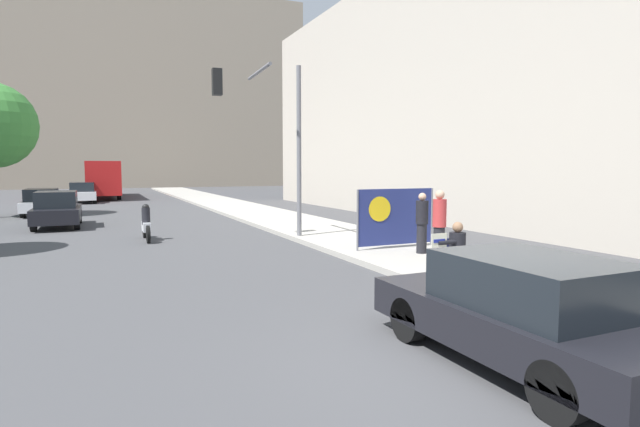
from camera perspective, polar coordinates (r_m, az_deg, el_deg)
ground_plane at (r=6.87m, az=17.14°, el=-16.30°), size 160.00×160.00×0.00m
sidewalk_curb at (r=21.46m, az=-2.14°, el=-1.32°), size 3.74×90.00×0.16m
building_backdrop_far at (r=76.13m, az=-22.72°, el=12.89°), size 52.00×12.00×26.57m
building_backdrop_right at (r=28.88m, az=16.75°, el=12.36°), size 10.00×32.00×12.45m
seated_protester at (r=10.71m, az=15.63°, el=-3.99°), size 0.91×0.77×1.23m
jogger_on_sidewalk at (r=12.85m, az=13.48°, el=-1.29°), size 0.34×0.34×1.80m
pedestrian_behind at (r=14.02m, az=11.57°, el=-1.03°), size 0.34×0.34×1.67m
protest_banner at (r=14.81m, az=8.61°, el=-0.37°), size 2.62×0.06×1.75m
traffic_light_pole at (r=17.06m, az=-5.76°, el=10.45°), size 3.00×2.77×5.82m
parked_car_curbside at (r=6.88m, az=22.18°, el=-10.25°), size 1.83×4.13×1.41m
car_on_road_nearest at (r=23.95m, az=-27.83°, el=0.40°), size 1.78×4.18×1.54m
car_on_road_midblock at (r=30.78m, az=-29.19°, el=1.17°), size 1.74×4.66×1.42m
car_on_road_distant at (r=40.40m, az=-25.51°, el=2.17°), size 1.84×4.26×1.51m
city_bus_on_road at (r=46.82m, az=-23.59°, el=3.84°), size 2.54×12.07×3.08m
motorcycle_on_road at (r=18.31m, az=-19.25°, el=-1.23°), size 0.28×2.05×1.28m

